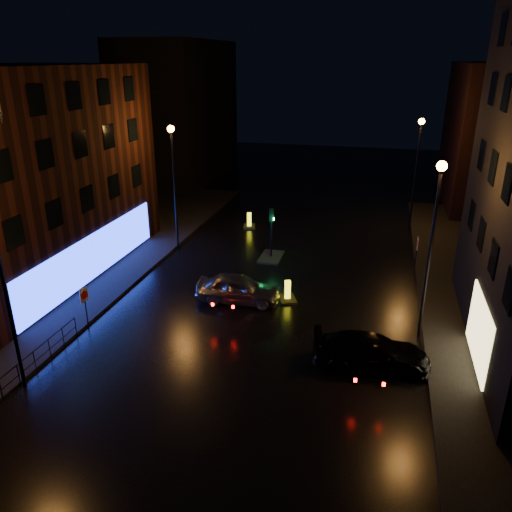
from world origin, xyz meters
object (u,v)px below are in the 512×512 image
object	(u,v)px
silver_hatchback	(238,289)
bollard_far	(249,224)
traffic_signal	(271,251)
road_sign_left	(85,298)
bollard_near	(287,296)
dark_sedan	(371,352)
road_sign_right	(417,247)

from	to	relation	value
silver_hatchback	bollard_far	size ratio (longest dim) A/B	2.98
traffic_signal	bollard_far	xyz separation A→B (m)	(-3.07, 5.84, -0.24)
silver_hatchback	road_sign_left	bearing A→B (deg)	121.96
road_sign_left	bollard_far	bearing A→B (deg)	89.00
bollard_near	silver_hatchback	bearing A→B (deg)	176.50
traffic_signal	dark_sedan	size ratio (longest dim) A/B	0.70
silver_hatchback	road_sign_right	bearing A→B (deg)	-58.57
dark_sedan	traffic_signal	bearing A→B (deg)	25.82
bollard_near	bollard_far	size ratio (longest dim) A/B	1.01
dark_sedan	road_sign_left	xyz separation A→B (m)	(-13.56, -0.05, 0.88)
traffic_signal	dark_sedan	world-z (taller)	traffic_signal
road_sign_right	silver_hatchback	bearing A→B (deg)	34.82
dark_sedan	bollard_near	size ratio (longest dim) A/B	3.22
traffic_signal	road_sign_left	bearing A→B (deg)	-120.96
dark_sedan	road_sign_left	distance (m)	13.59
traffic_signal	dark_sedan	xyz separation A→B (m)	(6.87, -11.12, 0.22)
silver_hatchback	bollard_near	size ratio (longest dim) A/B	2.94
traffic_signal	bollard_far	bearing A→B (deg)	117.70
dark_sedan	bollard_near	xyz separation A→B (m)	(-4.66, 5.34, -0.47)
bollard_far	road_sign_right	distance (m)	13.58
road_sign_left	road_sign_right	xyz separation A→B (m)	(15.79, 11.14, 0.06)
traffic_signal	road_sign_left	xyz separation A→B (m)	(-6.70, -11.16, 1.10)
traffic_signal	bollard_near	bearing A→B (deg)	-69.06
traffic_signal	bollard_near	size ratio (longest dim) A/B	2.25
dark_sedan	road_sign_left	bearing A→B (deg)	84.32
silver_hatchback	road_sign_left	size ratio (longest dim) A/B	2.12
silver_hatchback	road_sign_right	xyz separation A→B (m)	(9.43, 6.60, 0.88)
traffic_signal	road_sign_right	size ratio (longest dim) A/B	1.56
bollard_far	silver_hatchback	bearing A→B (deg)	-91.25
silver_hatchback	dark_sedan	distance (m)	8.49
bollard_far	road_sign_left	xyz separation A→B (m)	(-3.63, -17.01, 1.34)
bollard_near	dark_sedan	bearing A→B (deg)	-70.80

